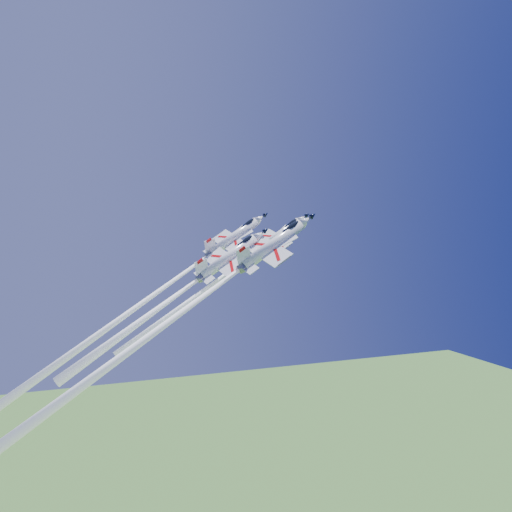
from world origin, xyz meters
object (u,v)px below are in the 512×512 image
object	(u,v)px
jet_left	(149,298)
jet_right	(176,317)
jet_lead	(223,277)
jet_slot	(174,297)

from	to	relation	value
jet_left	jet_right	world-z (taller)	jet_left
jet_lead	jet_slot	size ratio (longest dim) A/B	0.98
jet_left	jet_right	xyz separation A→B (m)	(2.78, -10.66, -2.07)
jet_lead	jet_slot	distance (m)	11.23
jet_lead	jet_right	world-z (taller)	jet_lead
jet_left	jet_right	size ratio (longest dim) A/B	0.90
jet_lead	jet_slot	xyz separation A→B (m)	(-10.42, -2.83, -3.10)
jet_left	jet_right	distance (m)	11.21
jet_left	jet_slot	xyz separation A→B (m)	(3.52, -6.08, 0.82)
jet_left	jet_slot	size ratio (longest dim) A/B	1.27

